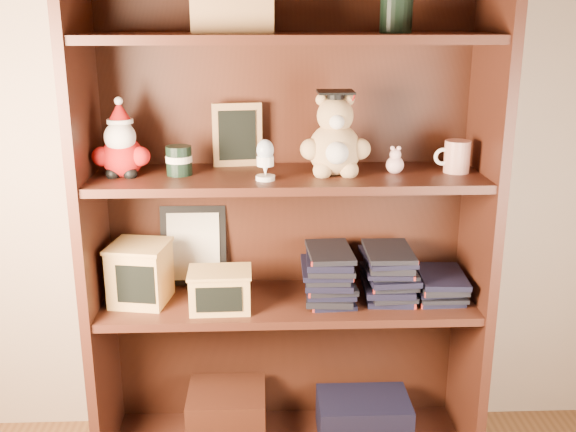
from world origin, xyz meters
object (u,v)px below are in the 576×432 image
bookcase (287,224)px  teacher_mug (456,157)px  grad_teddy_bear (335,142)px  treats_box (140,273)px

bookcase → teacher_mug: size_ratio=14.89×
grad_teddy_bear → teacher_mug: (0.36, 0.01, -0.05)m
bookcase → grad_teddy_bear: 0.31m
grad_teddy_bear → teacher_mug: grad_teddy_bear is taller
teacher_mug → grad_teddy_bear: bearing=-178.8°
grad_teddy_bear → teacher_mug: 0.36m
bookcase → treats_box: bearing=-173.5°
teacher_mug → treats_box: size_ratio=0.54×
treats_box → grad_teddy_bear: bearing=-0.7°
teacher_mug → treats_box: teacher_mug is taller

